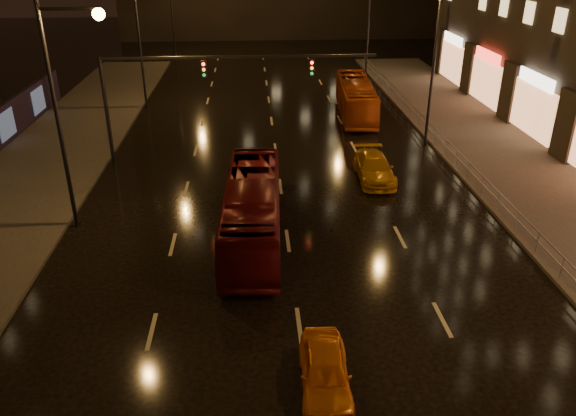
{
  "coord_description": "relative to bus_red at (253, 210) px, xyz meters",
  "views": [
    {
      "loc": [
        -1.41,
        -11.52,
        11.94
      ],
      "look_at": [
        -0.11,
        8.11,
        2.5
      ],
      "focal_mm": 35.0,
      "sensor_mm": 36.0,
      "label": 1
    }
  ],
  "objects": [
    {
      "name": "railing_right",
      "position": [
        11.7,
        7.63,
        -0.48
      ],
      "size": [
        0.05,
        56.0,
        1.0
      ],
      "color": "#99999E",
      "rests_on": "sidewalk_right"
    },
    {
      "name": "taxi_near",
      "position": [
        2.0,
        -9.37,
        -0.76
      ],
      "size": [
        1.59,
        3.65,
        1.22
      ],
      "primitive_type": "imported",
      "rotation": [
        0.0,
        0.0,
        -0.04
      ],
      "color": "orange",
      "rests_on": "ground"
    },
    {
      "name": "bus_curb",
      "position": [
        7.79,
        18.58,
        -0.03
      ],
      "size": [
        2.99,
        9.81,
        2.69
      ],
      "primitive_type": "imported",
      "rotation": [
        0.0,
        0.0,
        -0.08
      ],
      "color": "#AF4411",
      "rests_on": "ground"
    },
    {
      "name": "traffic_signal",
      "position": [
        -3.56,
        9.63,
        3.36
      ],
      "size": [
        15.31,
        0.32,
        6.2
      ],
      "color": "black",
      "rests_on": "ground"
    },
    {
      "name": "sidewalk_right",
      "position": [
        15.0,
        4.63,
        -1.3
      ],
      "size": [
        7.0,
        70.0,
        0.15
      ],
      "primitive_type": "cube",
      "color": "#38332D",
      "rests_on": "ground"
    },
    {
      "name": "bus_red",
      "position": [
        0.0,
        0.0,
        0.0
      ],
      "size": [
        2.74,
        9.95,
        2.75
      ],
      "primitive_type": "imported",
      "rotation": [
        0.0,
        0.0,
        -0.04
      ],
      "color": "#510B0E",
      "rests_on": "ground"
    },
    {
      "name": "ground",
      "position": [
        1.5,
        9.63,
        -1.37
      ],
      "size": [
        140.0,
        140.0,
        0.0
      ],
      "primitive_type": "plane",
      "color": "black",
      "rests_on": "ground"
    },
    {
      "name": "sidewalk_left",
      "position": [
        -12.0,
        4.63,
        -1.3
      ],
      "size": [
        7.0,
        70.0,
        0.15
      ],
      "primitive_type": "cube",
      "color": "#38332D",
      "rests_on": "ground"
    },
    {
      "name": "taxi_far",
      "position": [
        6.67,
        6.28,
        -0.71
      ],
      "size": [
        1.98,
        4.62,
        1.33
      ],
      "primitive_type": "imported",
      "rotation": [
        0.0,
        0.0,
        -0.03
      ],
      "color": "#BC7C11",
      "rests_on": "ground"
    }
  ]
}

